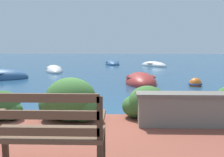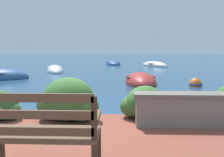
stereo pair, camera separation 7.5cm
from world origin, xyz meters
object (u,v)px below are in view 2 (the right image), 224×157
object	(u,v)px
rowboat_outer	(155,65)
mooring_buoy	(195,84)
park_bench	(42,131)
rowboat_distant	(113,64)
rowboat_nearest	(141,82)
rowboat_far	(55,70)

from	to	relation	value
rowboat_outer	mooring_buoy	distance (m)	9.32
park_bench	rowboat_outer	xyz separation A→B (m)	(3.41, 16.63, -0.64)
rowboat_distant	mooring_buoy	size ratio (longest dim) A/B	4.50
park_bench	mooring_buoy	distance (m)	8.27
rowboat_nearest	rowboat_outer	xyz separation A→B (m)	(1.73, 8.79, -0.02)
park_bench	rowboat_nearest	xyz separation A→B (m)	(1.68, 7.84, -0.63)
park_bench	rowboat_far	xyz separation A→B (m)	(-3.27, 12.66, -0.65)
rowboat_distant	mooring_buoy	bearing A→B (deg)	7.78
rowboat_outer	rowboat_distant	size ratio (longest dim) A/B	1.07
park_bench	rowboat_distant	distance (m)	18.04
rowboat_distant	mooring_buoy	world-z (taller)	rowboat_distant
rowboat_distant	mooring_buoy	xyz separation A→B (m)	(3.62, -10.72, 0.03)
park_bench	rowboat_distant	size ratio (longest dim) A/B	0.52
park_bench	rowboat_outer	bearing A→B (deg)	80.00
park_bench	mooring_buoy	world-z (taller)	park_bench
rowboat_far	rowboat_outer	distance (m)	7.77
rowboat_nearest	rowboat_distant	bearing A→B (deg)	3.32
rowboat_outer	rowboat_far	bearing A→B (deg)	83.55
park_bench	rowboat_far	size ratio (longest dim) A/B	0.39
rowboat_nearest	mooring_buoy	size ratio (longest dim) A/B	4.53
rowboat_far	mooring_buoy	size ratio (longest dim) A/B	6.04
park_bench	mooring_buoy	bearing A→B (deg)	64.09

